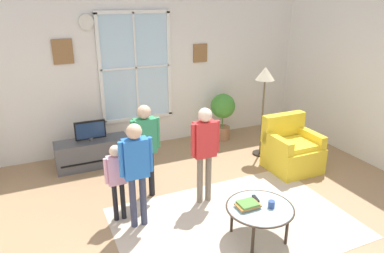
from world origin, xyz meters
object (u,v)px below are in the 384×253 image
at_px(armchair, 291,150).
at_px(television, 90,130).
at_px(remote_near_books, 250,204).
at_px(book_stack, 248,205).
at_px(tv_stand, 93,153).
at_px(person_pink_shirt, 117,174).
at_px(coffee_table, 260,209).
at_px(potted_plant_by_window, 223,111).
at_px(floor_lamp, 265,82).
at_px(cup, 271,204).
at_px(person_blue_shirt, 136,164).
at_px(person_green_shirt, 145,141).
at_px(remote_near_cup, 256,199).
at_px(person_red_shirt, 205,145).

bearing_deg(armchair, television, 154.22).
bearing_deg(remote_near_books, book_stack, -141.60).
height_order(tv_stand, person_pink_shirt, person_pink_shirt).
bearing_deg(person_pink_shirt, coffee_table, -36.50).
xyz_separation_m(person_pink_shirt, potted_plant_by_window, (2.49, 1.88, -0.06)).
relative_size(coffee_table, book_stack, 2.95).
xyz_separation_m(television, floor_lamp, (2.81, -0.75, 0.68)).
xyz_separation_m(cup, remote_near_books, (-0.19, 0.15, -0.03)).
bearing_deg(armchair, tv_stand, 154.18).
height_order(tv_stand, potted_plant_by_window, potted_plant_by_window).
distance_m(armchair, person_blue_shirt, 2.80).
bearing_deg(person_pink_shirt, floor_lamp, 19.01).
distance_m(person_green_shirt, person_pink_shirt, 0.67).
height_order(television, person_green_shirt, person_green_shirt).
height_order(remote_near_cup, person_red_shirt, person_red_shirt).
height_order(book_stack, person_pink_shirt, person_pink_shirt).
xyz_separation_m(cup, person_green_shirt, (-1.01, 1.49, 0.39)).
bearing_deg(person_pink_shirt, cup, -35.82).
bearing_deg(cup, tv_stand, 119.13).
height_order(television, person_pink_shirt, person_pink_shirt).
xyz_separation_m(potted_plant_by_window, floor_lamp, (0.27, -0.92, 0.73)).
bearing_deg(person_pink_shirt, book_stack, -37.90).
bearing_deg(person_green_shirt, tv_stand, 112.61).
distance_m(tv_stand, person_blue_shirt, 2.03).
relative_size(cup, person_red_shirt, 0.06).
relative_size(person_blue_shirt, potted_plant_by_window, 1.45).
height_order(book_stack, floor_lamp, floor_lamp).
xyz_separation_m(book_stack, floor_lamp, (1.51, 1.93, 0.87)).
xyz_separation_m(remote_near_cup, person_pink_shirt, (-1.44, 0.87, 0.21)).
xyz_separation_m(cup, remote_near_cup, (-0.07, 0.22, -0.03)).
relative_size(person_red_shirt, floor_lamp, 0.86).
xyz_separation_m(television, cup, (1.55, -2.79, -0.18)).
distance_m(armchair, potted_plant_by_window, 1.67).
bearing_deg(floor_lamp, coffee_table, -124.72).
relative_size(book_stack, remote_near_books, 1.90).
xyz_separation_m(book_stack, person_pink_shirt, (-1.26, 0.98, 0.19)).
bearing_deg(floor_lamp, person_red_shirt, -148.07).
relative_size(book_stack, person_pink_shirt, 0.26).
distance_m(coffee_table, potted_plant_by_window, 3.11).
bearing_deg(person_blue_shirt, remote_near_books, -32.30).
xyz_separation_m(armchair, book_stack, (-1.64, -1.26, 0.12)).
xyz_separation_m(person_green_shirt, floor_lamp, (2.27, 0.55, 0.47)).
relative_size(tv_stand, remote_near_books, 8.40).
bearing_deg(book_stack, armchair, 37.51).
relative_size(coffee_table, person_green_shirt, 0.58).
bearing_deg(person_green_shirt, floor_lamp, 13.59).
xyz_separation_m(tv_stand, person_red_shirt, (1.21, -1.75, 0.62)).
xyz_separation_m(remote_near_cup, person_red_shirt, (-0.28, 0.82, 0.42)).
bearing_deg(coffee_table, person_red_shirt, 103.13).
height_order(coffee_table, remote_near_books, remote_near_books).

